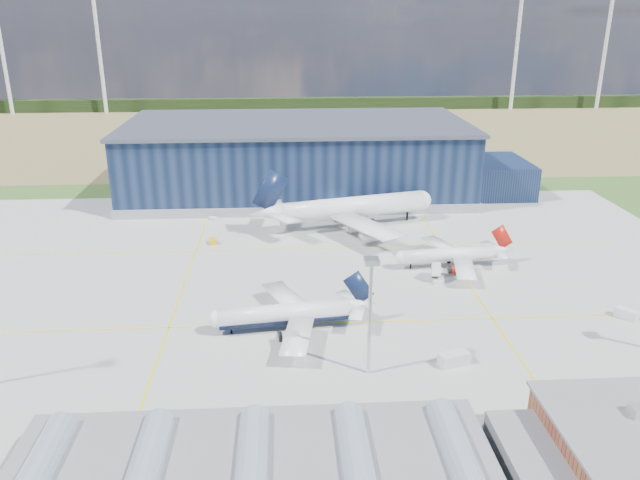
{
  "coord_description": "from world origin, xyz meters",
  "views": [
    {
      "loc": [
        -4.98,
        -129.52,
        63.28
      ],
      "look_at": [
        3.73,
        15.26,
        9.9
      ],
      "focal_mm": 35.0,
      "sensor_mm": 36.0,
      "label": 1
    }
  ],
  "objects": [
    {
      "name": "ground",
      "position": [
        0.0,
        0.0,
        0.0
      ],
      "size": [
        600.0,
        600.0,
        0.0
      ],
      "primitive_type": "plane",
      "color": "#305620",
      "rests_on": "ground"
    },
    {
      "name": "apron",
      "position": [
        0.0,
        10.0,
        0.03
      ],
      "size": [
        220.0,
        160.0,
        0.08
      ],
      "color": "gray",
      "rests_on": "ground"
    },
    {
      "name": "farmland",
      "position": [
        0.0,
        220.0,
        0.0
      ],
      "size": [
        600.0,
        220.0,
        0.01
      ],
      "primitive_type": "cube",
      "color": "olive",
      "rests_on": "ground"
    },
    {
      "name": "treeline",
      "position": [
        0.0,
        300.0,
        4.0
      ],
      "size": [
        600.0,
        8.0,
        8.0
      ],
      "primitive_type": "cube",
      "color": "black",
      "rests_on": "ground"
    },
    {
      "name": "hangar",
      "position": [
        2.81,
        94.8,
        11.62
      ],
      "size": [
        145.0,
        62.0,
        26.1
      ],
      "color": "#0F1B34",
      "rests_on": "ground"
    },
    {
      "name": "glass_concourse",
      "position": [
        -6.45,
        -60.0,
        3.69
      ],
      "size": [
        78.0,
        23.0,
        8.6
      ],
      "color": "black",
      "rests_on": "ground"
    },
    {
      "name": "light_mast_center",
      "position": [
        10.0,
        -30.0,
        15.43
      ],
      "size": [
        2.6,
        2.6,
        23.0
      ],
      "color": "silver",
      "rests_on": "ground"
    },
    {
      "name": "airliner_navy",
      "position": [
        -5.27,
        -12.0,
        5.88
      ],
      "size": [
        40.17,
        39.49,
        11.76
      ],
      "primitive_type": null,
      "rotation": [
        0.0,
        0.0,
        3.27
      ],
      "color": "white",
      "rests_on": "ground"
    },
    {
      "name": "airliner_red",
      "position": [
        37.77,
        19.65,
        5.31
      ],
      "size": [
        35.42,
        34.78,
        10.62
      ],
      "primitive_type": null,
      "rotation": [
        0.0,
        0.0,
        3.24
      ],
      "color": "white",
      "rests_on": "ground"
    },
    {
      "name": "airliner_widebody",
      "position": [
        16.32,
        53.82,
        9.7
      ],
      "size": [
        72.24,
        71.32,
        19.4
      ],
      "primitive_type": null,
      "rotation": [
        0.0,
        0.0,
        0.25
      ],
      "color": "white",
      "rests_on": "ground"
    },
    {
      "name": "gse_tug_a",
      "position": [
        -32.78,
        -45.85,
        0.8
      ],
      "size": [
        3.16,
        4.29,
        1.61
      ],
      "primitive_type": "cube",
      "rotation": [
        0.0,
        0.0,
        -0.22
      ],
      "color": "gold",
      "rests_on": "ground"
    },
    {
      "name": "gse_van_a",
      "position": [
        26.61,
        -28.23,
        1.28
      ],
      "size": [
        6.37,
        4.22,
        2.56
      ],
      "primitive_type": "cube",
      "rotation": [
        0.0,
        0.0,
        1.88
      ],
      "color": "silver",
      "rests_on": "ground"
    },
    {
      "name": "gse_cart_a",
      "position": [
        29.38,
        27.64,
        0.58
      ],
      "size": [
        2.35,
        3.02,
        1.16
      ],
      "primitive_type": "cube",
      "rotation": [
        0.0,
        0.0,
        -0.23
      ],
      "color": "silver",
      "rests_on": "ground"
    },
    {
      "name": "gse_van_b",
      "position": [
        69.33,
        -11.6,
        1.08
      ],
      "size": [
        4.68,
        5.01,
        2.16
      ],
      "primitive_type": "cube",
      "rotation": [
        0.0,
        0.0,
        0.69
      ],
      "color": "silver",
      "rests_on": "ground"
    },
    {
      "name": "gse_tug_c",
      "position": [
        -25.72,
        40.8,
        0.72
      ],
      "size": [
        2.77,
        3.67,
        1.43
      ],
      "primitive_type": "cube",
      "rotation": [
        0.0,
        0.0,
        0.24
      ],
      "color": "gold",
      "rests_on": "ground"
    },
    {
      "name": "gse_cart_b",
      "position": [
        -27.81,
        62.0,
        0.6
      ],
      "size": [
        3.35,
        3.1,
        1.21
      ],
      "primitive_type": "cube",
      "rotation": [
        0.0,
        0.0,
        0.98
      ],
      "color": "silver",
      "rests_on": "ground"
    },
    {
      "name": "airstair",
      "position": [
        32.44,
        11.48,
        1.67
      ],
      "size": [
        3.06,
        5.51,
        3.33
      ],
      "primitive_type": "cube",
      "rotation": [
        0.0,
        0.0,
        -0.2
      ],
      "color": "silver",
      "rests_on": "ground"
    },
    {
      "name": "car_b",
      "position": [
        5.64,
        -48.0,
        0.55
      ],
      "size": [
        3.51,
        2.16,
        1.09
      ],
      "primitive_type": "imported",
      "rotation": [
        0.0,
        0.0,
        1.24
      ],
      "color": "#99999E",
      "rests_on": "ground"
    }
  ]
}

